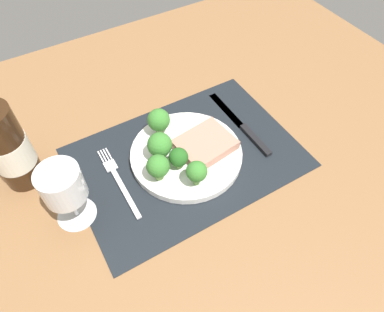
{
  "coord_description": "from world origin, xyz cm",
  "views": [
    {
      "loc": [
        -22.42,
        -40.54,
        59.11
      ],
      "look_at": [
        0.5,
        -1.56,
        1.9
      ],
      "focal_mm": 32.62,
      "sensor_mm": 36.0,
      "label": 1
    }
  ],
  "objects": [
    {
      "name": "fork",
      "position": [
        -15.02,
        1.42,
        0.55
      ],
      "size": [
        2.4,
        19.2,
        0.5
      ],
      "rotation": [
        0.0,
        0.0,
        0.02
      ],
      "color": "silver",
      "rests_on": "placemat"
    },
    {
      "name": "broccoli_near_steak",
      "position": [
        -5.21,
        1.52,
        5.71
      ],
      "size": [
        5.07,
        5.07,
        6.48
      ],
      "color": "#6B994C",
      "rests_on": "plate"
    },
    {
      "name": "broccoli_near_fork",
      "position": [
        -2.23,
        7.79,
        5.68
      ],
      "size": [
        4.9,
        4.9,
        6.36
      ],
      "color": "#5B8942",
      "rests_on": "plate"
    },
    {
      "name": "plate",
      "position": [
        0.0,
        0.0,
        1.1
      ],
      "size": [
        23.72,
        23.72,
        1.6
      ],
      "primitive_type": "cylinder",
      "color": "white",
      "rests_on": "placemat"
    },
    {
      "name": "broccoli_back_left",
      "position": [
        -2.17,
        -7.86,
        5.66
      ],
      "size": [
        4.15,
        4.15,
        5.96
      ],
      "color": "#5B8942",
      "rests_on": "plate"
    },
    {
      "name": "broccoli_front_edge",
      "position": [
        -3.14,
        -2.46,
        4.73
      ],
      "size": [
        3.93,
        3.93,
        4.91
      ],
      "color": "#6B994C",
      "rests_on": "plate"
    },
    {
      "name": "knife",
      "position": [
        15.49,
        0.53,
        0.6
      ],
      "size": [
        1.8,
        23.0,
        0.8
      ],
      "rotation": [
        0.0,
        0.0,
        0.02
      ],
      "color": "black",
      "rests_on": "placemat"
    },
    {
      "name": "wine_bottle",
      "position": [
        -30.96,
        12.33,
        9.84
      ],
      "size": [
        7.77,
        7.77,
        28.18
      ],
      "color": "#331E0F",
      "rests_on": "ground_plane"
    },
    {
      "name": "steak",
      "position": [
        4.04,
        -0.98,
        2.97
      ],
      "size": [
        12.51,
        10.76,
        2.14
      ],
      "primitive_type": "cube",
      "rotation": [
        0.0,
        0.0,
        0.13
      ],
      "color": "tan",
      "rests_on": "plate"
    },
    {
      "name": "placemat",
      "position": [
        0.0,
        0.0,
        0.15
      ],
      "size": [
        47.2,
        32.81,
        0.3
      ],
      "primitive_type": "cube",
      "color": "black",
      "rests_on": "ground_plane"
    },
    {
      "name": "broccoli_center",
      "position": [
        -7.85,
        -2.9,
        5.45
      ],
      "size": [
        4.56,
        4.56,
        5.99
      ],
      "color": "#6B994C",
      "rests_on": "plate"
    },
    {
      "name": "wine_glass",
      "position": [
        -24.85,
        -1.47,
        9.46
      ],
      "size": [
        7.53,
        7.53,
        13.56
      ],
      "color": "silver",
      "rests_on": "ground_plane"
    },
    {
      "name": "ground_plane",
      "position": [
        0.0,
        0.0,
        -1.5
      ],
      "size": [
        140.0,
        110.0,
        3.0
      ],
      "primitive_type": "cube",
      "color": "brown"
    }
  ]
}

